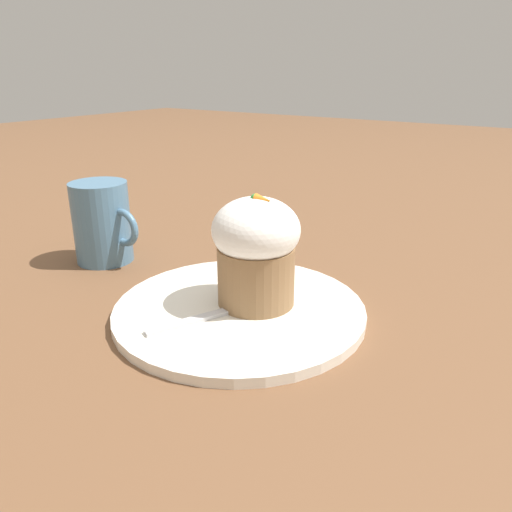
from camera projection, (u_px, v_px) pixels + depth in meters
name	position (u px, v px, depth m)	size (l,w,h in m)	color
ground_plane	(240.00, 315.00, 0.52)	(4.00, 4.00, 0.00)	brown
dessert_plate	(240.00, 310.00, 0.52)	(0.26, 0.26, 0.01)	white
carrot_cake	(256.00, 250.00, 0.51)	(0.09, 0.09, 0.12)	olive
spoon	(235.00, 308.00, 0.51)	(0.08, 0.13, 0.01)	silver
coffee_cup	(103.00, 223.00, 0.65)	(0.10, 0.07, 0.11)	teal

